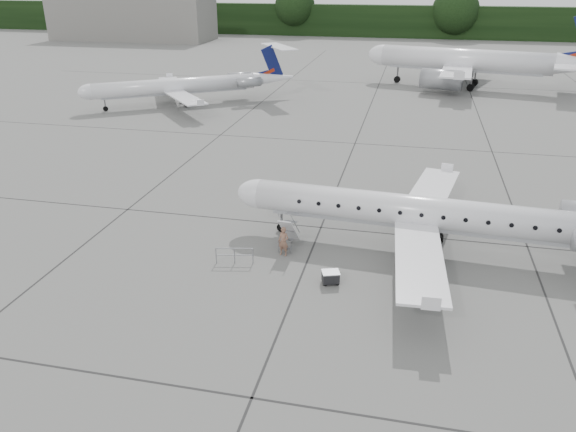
# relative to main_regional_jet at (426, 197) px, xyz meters

# --- Properties ---
(ground) EXTENTS (320.00, 320.00, 0.00)m
(ground) POSITION_rel_main_regional_jet_xyz_m (-2.19, -5.48, -3.51)
(ground) COLOR slate
(ground) RESTS_ON ground
(treeline) EXTENTS (260.00, 4.00, 8.00)m
(treeline) POSITION_rel_main_regional_jet_xyz_m (-2.19, 124.52, 0.49)
(treeline) COLOR black
(treeline) RESTS_ON ground
(terminal_building) EXTENTS (40.00, 14.00, 10.00)m
(terminal_building) POSITION_rel_main_regional_jet_xyz_m (-72.19, 104.52, 1.49)
(terminal_building) COLOR slate
(terminal_building) RESTS_ON ground
(main_regional_jet) EXTENTS (28.71, 21.59, 7.03)m
(main_regional_jet) POSITION_rel_main_regional_jet_xyz_m (0.00, 0.00, 0.00)
(main_regional_jet) COLOR white
(main_regional_jet) RESTS_ON ground
(airstair) EXTENTS (0.99, 2.13, 2.20)m
(airstair) POSITION_rel_main_regional_jet_xyz_m (-8.21, -1.50, -2.41)
(airstair) COLOR white
(airstair) RESTS_ON ground
(passenger) EXTENTS (0.76, 0.58, 1.86)m
(passenger) POSITION_rel_main_regional_jet_xyz_m (-8.29, -2.68, -2.58)
(passenger) COLOR brown
(passenger) RESTS_ON ground
(safety_railing) EXTENTS (2.17, 0.52, 1.00)m
(safety_railing) POSITION_rel_main_regional_jet_xyz_m (-10.92, -4.35, -3.01)
(safety_railing) COLOR gray
(safety_railing) RESTS_ON ground
(baggage_cart) EXTENTS (1.10, 0.99, 0.79)m
(baggage_cart) POSITION_rel_main_regional_jet_xyz_m (-4.95, -5.44, -3.12)
(baggage_cart) COLOR black
(baggage_cart) RESTS_ON ground
(bg_narrowbody) EXTENTS (35.39, 28.62, 11.27)m
(bg_narrowbody) POSITION_rel_main_regional_jet_xyz_m (5.60, 56.18, 2.12)
(bg_narrowbody) COLOR white
(bg_narrowbody) RESTS_ON ground
(bg_regional_left) EXTENTS (32.85, 30.83, 7.00)m
(bg_regional_left) POSITION_rel_main_regional_jet_xyz_m (-31.36, 35.24, -0.01)
(bg_regional_left) COLOR white
(bg_regional_left) RESTS_ON ground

